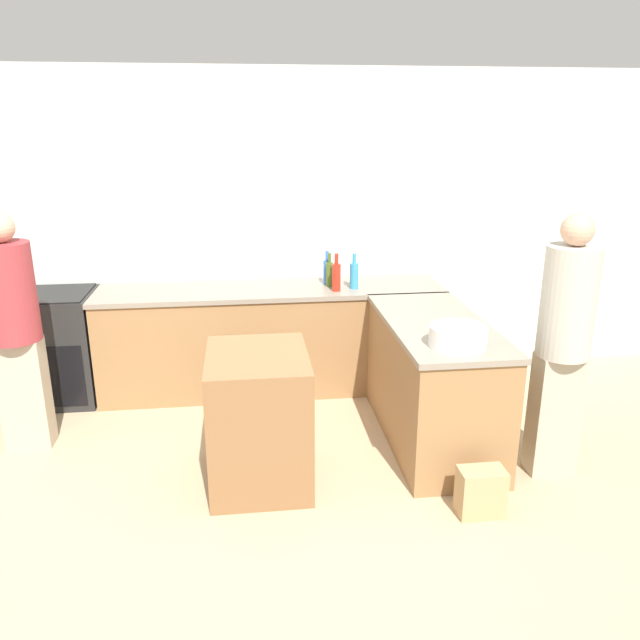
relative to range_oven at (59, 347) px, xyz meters
The scene contains 14 objects.
ground_plane 2.63m from the range_oven, 46.53° to the right, with size 14.00×14.00×0.00m, color tan.
wall_back 2.02m from the range_oven, 11.19° to the left, with size 8.00×0.06×2.70m.
counter_back 1.78m from the range_oven, ahead, with size 2.93×0.68×0.91m.
counter_peninsula 3.09m from the range_oven, 20.48° to the right, with size 0.69×1.55×0.91m.
range_oven is the anchor object (origin of this frame).
island_table 2.19m from the range_oven, 42.38° to the right, with size 0.64×0.77×0.88m.
mixing_bowl 3.33m from the range_oven, 28.89° to the right, with size 0.36×0.36×0.13m.
dish_soap_bottle 2.55m from the range_oven, ahead, with size 0.07×0.07×0.30m.
water_bottle_blue 2.34m from the range_oven, ahead, with size 0.06×0.06×0.29m.
olive_oil_bottle 2.35m from the range_oven, ahead, with size 0.06×0.06×0.29m.
hot_sauce_bottle 2.40m from the range_oven, ahead, with size 0.07×0.07×0.32m.
person_by_range 0.94m from the range_oven, 91.74° to the right, with size 0.35×0.35×1.70m.
person_at_peninsula 3.94m from the range_oven, 24.50° to the right, with size 0.34×0.34×1.74m.
paper_bag 3.58m from the range_oven, 34.99° to the right, with size 0.27×0.17×0.30m.
Camera 1 is at (-0.22, -3.25, 2.27)m, focal length 35.00 mm.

